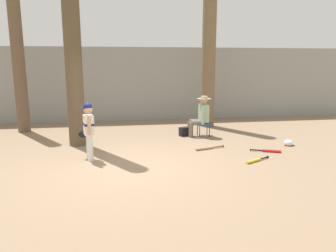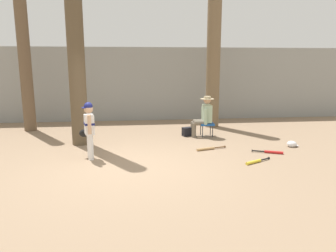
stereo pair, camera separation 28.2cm
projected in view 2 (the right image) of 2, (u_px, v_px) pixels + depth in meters
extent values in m
plane|color=#897056|center=(127.00, 167.00, 6.69)|extent=(60.00, 60.00, 0.00)
cube|color=gray|center=(128.00, 84.00, 12.01)|extent=(18.00, 0.36, 2.73)
cylinder|color=brown|center=(74.00, 23.00, 7.98)|extent=(0.44, 0.44, 6.29)
cone|color=brown|center=(81.00, 144.00, 8.59)|extent=(0.62, 0.62, 0.26)
cylinder|color=brown|center=(214.00, 44.00, 10.44)|extent=(0.46, 0.46, 5.55)
cone|color=brown|center=(212.00, 126.00, 10.98)|extent=(0.67, 0.67, 0.27)
cylinder|color=white|center=(91.00, 147.00, 7.13)|extent=(0.12, 0.12, 0.58)
cylinder|color=white|center=(90.00, 145.00, 7.29)|extent=(0.12, 0.12, 0.58)
cube|color=white|center=(89.00, 124.00, 7.11)|extent=(0.27, 0.34, 0.44)
cube|color=navy|center=(89.00, 123.00, 7.10)|extent=(0.28, 0.35, 0.05)
sphere|color=tan|center=(88.00, 109.00, 7.04)|extent=(0.20, 0.20, 0.20)
sphere|color=navy|center=(88.00, 106.00, 7.03)|extent=(0.19, 0.19, 0.19)
cube|color=navy|center=(84.00, 108.00, 7.00)|extent=(0.13, 0.16, 0.02)
cylinder|color=tan|center=(89.00, 125.00, 6.87)|extent=(0.10, 0.10, 0.42)
cylinder|color=tan|center=(87.00, 126.00, 7.30)|extent=(0.10, 0.10, 0.40)
ellipsoid|color=black|center=(84.00, 133.00, 7.33)|extent=(0.24, 0.17, 0.18)
cube|color=#194C9E|center=(207.00, 124.00, 9.41)|extent=(0.41, 0.41, 0.06)
cylinder|color=#333338|center=(203.00, 131.00, 9.29)|extent=(0.02, 0.02, 0.38)
cylinder|color=#333338|center=(201.00, 129.00, 9.58)|extent=(0.02, 0.02, 0.38)
cylinder|color=#333338|center=(213.00, 131.00, 9.31)|extent=(0.02, 0.02, 0.38)
cylinder|color=#333338|center=(210.00, 129.00, 9.61)|extent=(0.02, 0.02, 0.38)
cylinder|color=#6B6051|center=(194.00, 130.00, 9.31)|extent=(0.13, 0.13, 0.43)
cylinder|color=#6B6051|center=(193.00, 129.00, 9.51)|extent=(0.13, 0.13, 0.43)
cylinder|color=#6B6051|center=(201.00, 123.00, 9.29)|extent=(0.40, 0.16, 0.15)
cylinder|color=#6B6051|center=(199.00, 122.00, 9.48)|extent=(0.40, 0.16, 0.15)
cube|color=#99B293|center=(207.00, 114.00, 9.35)|extent=(0.25, 0.37, 0.52)
cylinder|color=#99B293|center=(206.00, 117.00, 9.14)|extent=(0.09, 0.09, 0.46)
cylinder|color=#99B293|center=(203.00, 114.00, 9.57)|extent=(0.09, 0.09, 0.46)
sphere|color=tan|center=(207.00, 100.00, 9.27)|extent=(0.22, 0.22, 0.22)
cylinder|color=tan|center=(207.00, 99.00, 9.27)|extent=(0.40, 0.40, 0.02)
cylinder|color=tan|center=(207.00, 98.00, 9.26)|extent=(0.20, 0.20, 0.09)
cube|color=black|center=(188.00, 132.00, 9.52)|extent=(0.38, 0.28, 0.26)
cylinder|color=brown|center=(23.00, 44.00, 9.80)|extent=(0.38, 0.38, 5.49)
cone|color=brown|center=(31.00, 130.00, 10.33)|extent=(0.58, 0.58, 0.23)
cylinder|color=tan|center=(206.00, 149.00, 7.97)|extent=(0.49, 0.20, 0.07)
cylinder|color=brown|center=(219.00, 147.00, 8.12)|extent=(0.32, 0.12, 0.03)
cylinder|color=brown|center=(225.00, 147.00, 8.18)|extent=(0.03, 0.06, 0.06)
cylinder|color=yellow|center=(253.00, 162.00, 6.91)|extent=(0.42, 0.26, 0.07)
cylinder|color=black|center=(264.00, 159.00, 7.11)|extent=(0.27, 0.16, 0.03)
cylinder|color=black|center=(269.00, 158.00, 7.19)|extent=(0.04, 0.06, 0.06)
cylinder|color=red|center=(274.00, 152.00, 7.67)|extent=(0.43, 0.24, 0.07)
cylinder|color=black|center=(258.00, 151.00, 7.77)|extent=(0.28, 0.15, 0.03)
cylinder|color=black|center=(252.00, 151.00, 7.81)|extent=(0.04, 0.06, 0.06)
ellipsoid|color=silver|center=(292.00, 144.00, 8.28)|extent=(0.25, 0.23, 0.17)
cube|color=silver|center=(296.00, 145.00, 8.30)|extent=(0.10, 0.13, 0.02)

